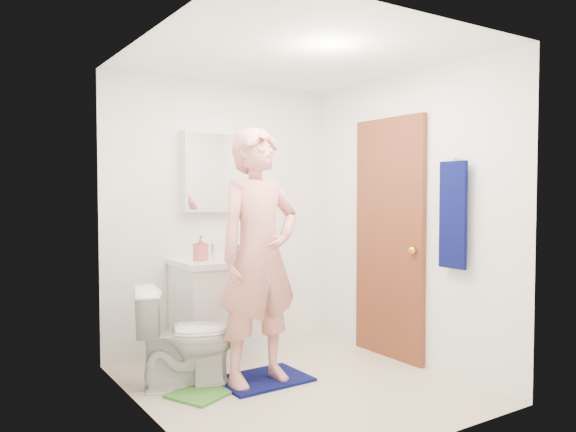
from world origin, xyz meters
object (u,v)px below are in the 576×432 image
object	(u,v)px
man	(259,256)
toothbrush_cup	(234,251)
medicine_cabinet	(209,172)
towel	(453,215)
vanity_cabinet	(222,311)
toilet	(187,336)
soap_dispenser	(201,248)

from	to	relation	value
man	toothbrush_cup	bearing A→B (deg)	69.17
medicine_cabinet	towel	size ratio (longest dim) A/B	0.87
medicine_cabinet	vanity_cabinet	bearing A→B (deg)	-90.00
man	towel	bearing A→B (deg)	-34.08
vanity_cabinet	toilet	size ratio (longest dim) A/B	1.08
vanity_cabinet	toilet	xyz separation A→B (m)	(-0.54, -0.52, -0.03)
vanity_cabinet	toothbrush_cup	world-z (taller)	toothbrush_cup
vanity_cabinet	man	xyz separation A→B (m)	(-0.08, -0.77, 0.55)
toilet	toothbrush_cup	world-z (taller)	toothbrush_cup
medicine_cabinet	toothbrush_cup	xyz separation A→B (m)	(0.18, -0.12, -0.70)
toothbrush_cup	man	xyz separation A→B (m)	(-0.26, -0.88, 0.05)
medicine_cabinet	soap_dispenser	bearing A→B (deg)	-129.08
vanity_cabinet	soap_dispenser	world-z (taller)	soap_dispenser
toothbrush_cup	man	bearing A→B (deg)	-106.20
toothbrush_cup	man	size ratio (longest dim) A/B	0.07
medicine_cabinet	toilet	size ratio (longest dim) A/B	0.95
toothbrush_cup	towel	bearing A→B (deg)	-57.82
towel	toothbrush_cup	xyz separation A→B (m)	(-1.00, 1.59, -0.35)
soap_dispenser	toothbrush_cup	bearing A→B (deg)	18.88
towel	medicine_cabinet	bearing A→B (deg)	124.61
vanity_cabinet	medicine_cabinet	world-z (taller)	medicine_cabinet
soap_dispenser	towel	bearing A→B (deg)	-46.63
toilet	soap_dispenser	distance (m)	0.84
toilet	towel	bearing A→B (deg)	-101.78
soap_dispenser	toothbrush_cup	xyz separation A→B (m)	(0.38, 0.13, -0.06)
medicine_cabinet	towel	world-z (taller)	medicine_cabinet
soap_dispenser	man	bearing A→B (deg)	-80.67
towel	man	distance (m)	1.47
toilet	toothbrush_cup	bearing A→B (deg)	-31.41
medicine_cabinet	soap_dispenser	world-z (taller)	medicine_cabinet
towel	man	xyz separation A→B (m)	(-1.26, 0.71, -0.30)
soap_dispenser	toothbrush_cup	size ratio (longest dim) A/B	1.67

